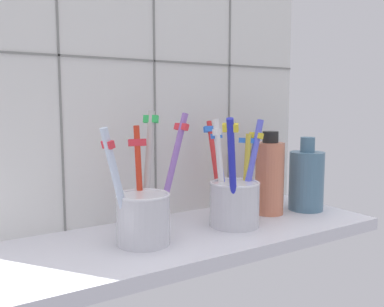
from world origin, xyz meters
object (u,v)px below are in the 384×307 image
at_px(ceramic_vase, 306,180).
at_px(soap_bottle, 270,177).
at_px(toothbrush_cup_left, 143,211).
at_px(toothbrush_cup_right, 234,197).

distance_m(ceramic_vase, soap_bottle, 0.08).
distance_m(toothbrush_cup_left, soap_bottle, 0.26).
height_order(toothbrush_cup_right, soap_bottle, toothbrush_cup_right).
xyz_separation_m(toothbrush_cup_left, ceramic_vase, (0.34, 0.01, 0.01)).
height_order(toothbrush_cup_right, ceramic_vase, toothbrush_cup_right).
xyz_separation_m(toothbrush_cup_left, toothbrush_cup_right, (0.16, -0.00, 0.00)).
relative_size(toothbrush_cup_left, toothbrush_cup_right, 1.05).
bearing_deg(soap_bottle, toothbrush_cup_right, -166.32).
relative_size(toothbrush_cup_right, ceramic_vase, 1.31).
bearing_deg(ceramic_vase, toothbrush_cup_left, -178.89).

